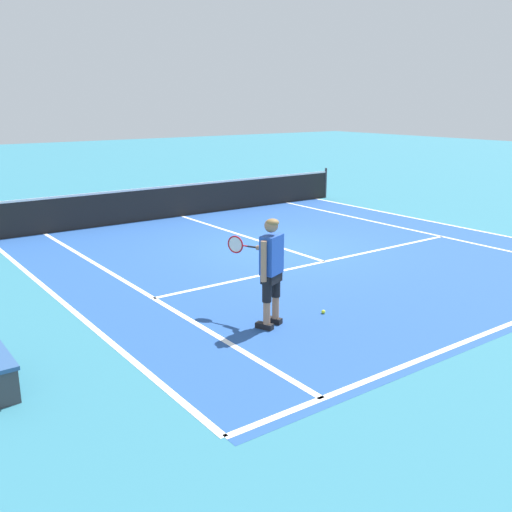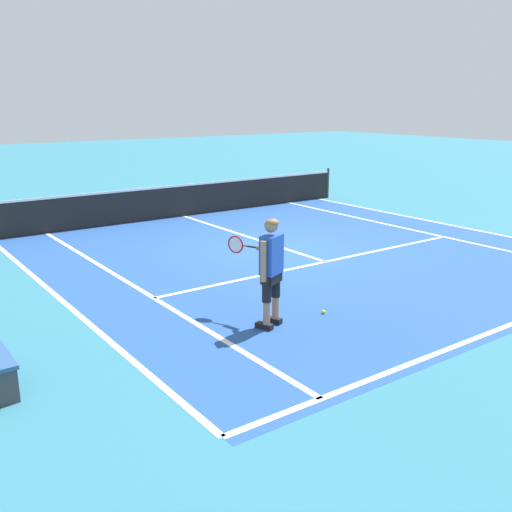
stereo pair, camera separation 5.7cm
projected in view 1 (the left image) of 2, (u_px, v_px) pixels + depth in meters
The scene contains 11 objects.
ground_plane at pixel (281, 248), 13.77m from camera, with size 80.00×80.00×0.00m, color teal.
court_inner_surface at pixel (295, 252), 13.36m from camera, with size 10.98×11.22×0.00m, color #234C93.
line_service at pixel (324, 262), 12.59m from camera, with size 8.23×0.10×0.01m, color white.
line_centre_service at pixel (241, 235), 15.08m from camera, with size 0.10×6.40×0.01m, color white.
line_singles_left at pixel (130, 284), 11.01m from camera, with size 0.10×10.82×0.01m, color white.
line_singles_right at pixel (411, 230), 15.70m from camera, with size 0.10×10.82×0.01m, color white.
line_doubles_left at pixel (58, 298), 10.23m from camera, with size 0.10×10.82×0.01m, color white.
line_doubles_right at pixel (442, 224), 16.48m from camera, with size 0.10×10.82×0.01m, color white.
tennis_net at pixel (181, 200), 17.45m from camera, with size 11.96×0.08×1.07m.
tennis_player at pixel (270, 265), 8.74m from camera, with size 0.57×1.23×1.71m.
tennis_ball_near_feet at pixel (323, 312), 9.50m from camera, with size 0.07×0.07×0.07m, color #CCE02D.
Camera 1 is at (-8.35, -10.43, 3.40)m, focal length 40.40 mm.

